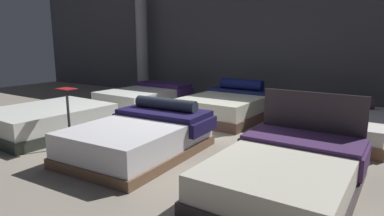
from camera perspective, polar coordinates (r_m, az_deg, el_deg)
ground_plane at (r=5.78m, az=-1.95°, el=-5.15°), size 18.00×18.00×0.02m
showroom_back_wall at (r=8.88m, az=12.52°, el=11.93°), size 18.00×0.06×3.50m
bed_0 at (r=6.56m, az=-23.60°, el=-1.93°), size 1.67×2.09×0.47m
bed_1 at (r=4.94m, az=-8.79°, el=-4.89°), size 1.60×2.17×0.74m
bed_2 at (r=3.89m, az=16.13°, el=-10.41°), size 1.47×2.18×0.99m
bed_3 at (r=8.29m, az=-8.05°, el=1.71°), size 1.60×2.18×0.56m
bed_4 at (r=7.12m, az=6.05°, el=0.29°), size 1.60×2.00×0.79m
bed_5 at (r=6.34m, az=23.46°, el=-2.54°), size 1.68×2.21×0.63m
price_sign at (r=5.48m, az=-20.45°, el=-2.84°), size 0.28×0.24×0.94m
support_pillar at (r=10.50m, az=-8.67°, el=11.97°), size 0.35×0.35×3.50m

